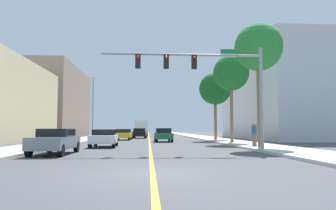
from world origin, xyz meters
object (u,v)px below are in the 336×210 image
car_yellow (123,134)px  palm_near (258,48)px  car_white (104,138)px  car_black (140,133)px  pedestrian (254,134)px  palm_mid (231,73)px  street_lamp (93,105)px  car_green (163,135)px  delivery_truck (142,128)px  palm_far (215,89)px  traffic_signal_mast (208,73)px  car_gray (55,141)px

car_yellow → palm_near: bearing=-56.3°
car_yellow → car_white: bearing=-88.9°
car_black → pedestrian: size_ratio=2.51×
car_black → palm_mid: bearing=-60.4°
street_lamp → pedestrian: street_lamp is taller
car_white → pedestrian: bearing=-10.3°
palm_mid → car_black: 20.95m
car_black → car_green: bearing=-75.3°
street_lamp → car_yellow: size_ratio=1.72×
car_yellow → car_white: (-0.25, -15.60, -0.00)m
car_black → car_yellow: car_black is taller
palm_near → delivery_truck: palm_near is taller
palm_far → traffic_signal_mast: bearing=-103.5°
palm_near → car_gray: palm_near is taller
street_lamp → palm_far: bearing=-8.9°
street_lamp → car_yellow: (3.67, 1.07, -3.62)m
car_black → car_gray: car_black is taller
traffic_signal_mast → palm_near: bearing=36.5°
street_lamp → car_gray: street_lamp is taller
street_lamp → pedestrian: size_ratio=4.38×
car_black → car_green: car_black is taller
car_yellow → delivery_truck: 22.61m
car_gray → palm_mid: bearing=-137.0°
street_lamp → car_green: 10.43m
street_lamp → car_yellow: 5.27m
car_black → car_white: (-2.10, -22.87, -0.06)m
car_yellow → pedestrian: size_ratio=2.55×
palm_mid → pedestrian: size_ratio=4.82×
car_yellow → palm_mid: bearing=-42.1°
traffic_signal_mast → palm_mid: bearing=67.9°
traffic_signal_mast → car_green: (-1.99, 15.02, -4.03)m
delivery_truck → pedestrian: (9.04, -39.76, -0.56)m
car_green → street_lamp: bearing=147.1°
street_lamp → car_gray: 21.82m
palm_near → car_green: 14.88m
traffic_signal_mast → palm_far: bearing=76.5°
car_black → delivery_truck: size_ratio=0.59×
car_gray → car_green: car_green is taller
car_black → car_yellow: bearing=-101.6°
car_green → car_gray: bearing=-113.8°
palm_far → pedestrian: size_ratio=4.58×
delivery_truck → pedestrian: bearing=-77.5°
palm_far → delivery_truck: bearing=109.5°
palm_far → pedestrian: (-0.11, -13.89, -5.07)m
car_gray → pedestrian: 13.84m
palm_near → car_white: palm_near is taller
traffic_signal_mast → car_white: (-6.95, 5.56, -4.08)m
pedestrian → street_lamp: bearing=38.3°
car_black → car_gray: size_ratio=0.99×
traffic_signal_mast → delivery_truck: (-4.87, 43.68, -3.22)m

